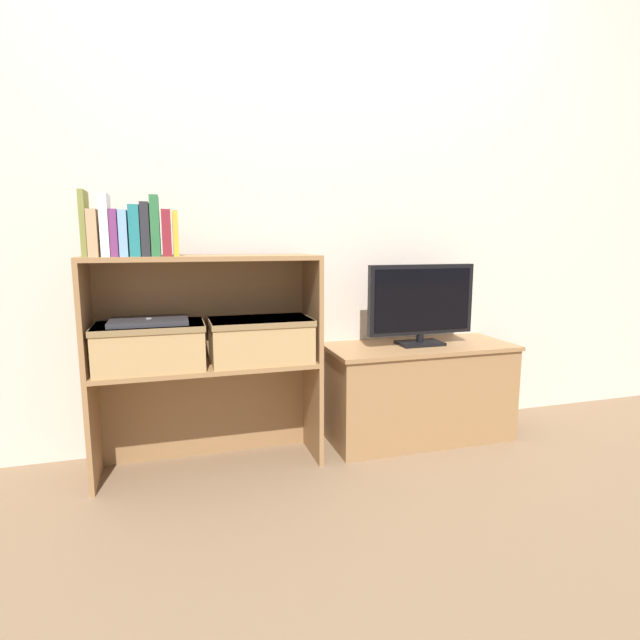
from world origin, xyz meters
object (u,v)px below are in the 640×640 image
at_px(tv_stand, 418,391).
at_px(book_maroon, 167,233).
at_px(storage_basket_right, 261,338).
at_px(book_tan, 95,233).
at_px(storage_basket_left, 150,344).
at_px(book_plum, 115,233).
at_px(book_ivory, 106,225).
at_px(book_skyblue, 124,234).
at_px(book_teal, 135,231).
at_px(laptop, 149,321).
at_px(tv, 421,302).
at_px(book_mustard, 176,234).
at_px(book_forest, 155,226).
at_px(book_olive, 85,224).
at_px(book_charcoal, 145,230).

bearing_deg(tv_stand, book_maroon, -175.74).
bearing_deg(storage_basket_right, book_tan, -177.17).
relative_size(tv_stand, storage_basket_left, 2.13).
xyz_separation_m(book_plum, book_maroon, (0.19, 0.00, 0.00)).
bearing_deg(book_ivory, book_skyblue, 0.00).
bearing_deg(book_tan, book_maroon, 0.00).
bearing_deg(book_tan, book_teal, 0.00).
bearing_deg(tv_stand, storage_basket_left, -177.45).
distance_m(book_teal, laptop, 0.37).
bearing_deg(tv_stand, tv, -90.00).
distance_m(tv, storage_basket_left, 1.27).
relative_size(book_skyblue, book_maroon, 0.98).
relative_size(tv, book_skyblue, 3.14).
height_order(tv_stand, book_ivory, book_ivory).
distance_m(book_tan, book_mustard, 0.30).
bearing_deg(tv, storage_basket_right, -176.11).
bearing_deg(book_mustard, book_ivory, 180.00).
relative_size(tv_stand, book_maroon, 5.16).
height_order(book_forest, book_maroon, book_forest).
bearing_deg(book_ivory, book_tan, 180.00).
bearing_deg(book_plum, book_forest, 0.00).
bearing_deg(book_olive, book_mustard, 0.00).
bearing_deg(book_plum, book_charcoal, 0.00).
height_order(book_tan, book_teal, book_teal).
relative_size(tv, book_olive, 2.23).
bearing_deg(laptop, book_ivory, -167.04).
distance_m(book_forest, book_maroon, 0.05).
bearing_deg(laptop, book_olive, -171.45).
xyz_separation_m(book_tan, book_plum, (0.07, 0.00, 0.00)).
bearing_deg(tv, book_ivory, -176.48).
bearing_deg(book_forest, book_ivory, 180.00).
bearing_deg(book_skyblue, laptop, 23.67).
xyz_separation_m(tv_stand, storage_basket_right, (-0.81, -0.06, 0.33)).
bearing_deg(laptop, book_forest, -35.54).
bearing_deg(storage_basket_right, book_plum, -176.81).
bearing_deg(book_olive, book_forest, 0.00).
height_order(book_skyblue, book_forest, book_forest).
relative_size(book_teal, storage_basket_right, 0.45).
relative_size(tv, storage_basket_left, 1.26).
bearing_deg(tv_stand, book_tan, -176.52).
height_order(book_ivory, storage_basket_right, book_ivory).
xyz_separation_m(book_olive, book_tan, (0.03, 0.00, -0.04)).
bearing_deg(book_ivory, book_maroon, 0.00).
xyz_separation_m(book_olive, book_skyblue, (0.14, 0.00, -0.04)).
relative_size(tv, book_forest, 2.36).
bearing_deg(book_mustard, book_teal, 180.00).
relative_size(book_skyblue, book_charcoal, 0.85).
bearing_deg(book_tan, book_forest, 0.00).
bearing_deg(book_olive, book_ivory, 0.00).
distance_m(tv, book_skyblue, 1.38).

